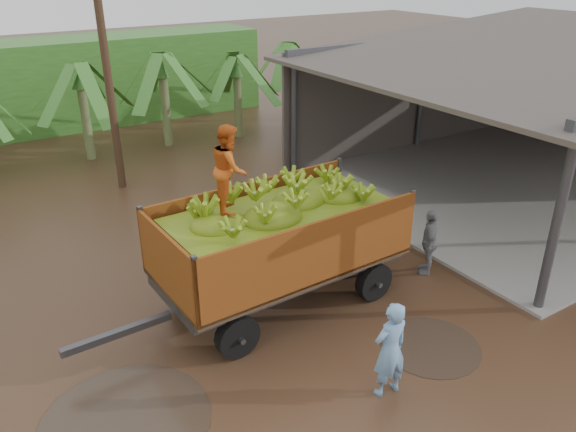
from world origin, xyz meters
The scene contains 7 objects.
ground centered at (0.00, 0.00, 0.00)m, with size 100.00×100.00×0.00m, color black.
packing_shed centered at (11.77, 1.77, 2.50)m, with size 12.78×10.80×4.76m.
hedge_north centered at (-2.00, 16.00, 1.80)m, with size 22.00×3.00×3.60m, color #2D661E.
banana_trailer centered at (0.90, -0.51, 1.53)m, with size 7.08×2.63×4.01m.
man_blue centered at (0.95, -3.85, 0.89)m, with size 0.65×0.43×1.78m, color #6F9BCA.
man_grey centered at (4.42, -1.33, 0.80)m, with size 0.93×0.39×1.59m, color slate.
utility_pole centered at (0.08, 7.76, 4.44)m, with size 1.20×0.24×8.77m.
Camera 1 is at (-4.44, -9.18, 6.78)m, focal length 35.00 mm.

